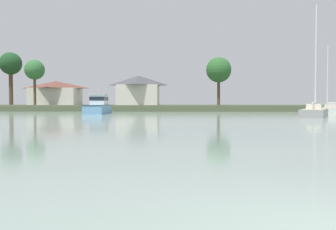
{
  "coord_description": "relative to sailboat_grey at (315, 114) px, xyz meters",
  "views": [
    {
      "loc": [
        -2.08,
        -4.31,
        1.58
      ],
      "look_at": [
        -3.16,
        26.11,
        0.6
      ],
      "focal_mm": 39.61,
      "sensor_mm": 36.0,
      "label": 1
    }
  ],
  "objects": [
    {
      "name": "shore_tree_far_right",
      "position": [
        -7.67,
        35.67,
        8.35
      ],
      "size": [
        5.4,
        5.4,
        10.24
      ],
      "color": "brown",
      "rests_on": "far_shore_bank"
    },
    {
      "name": "cruiser_skyblue",
      "position": [
        -28.12,
        11.57,
        0.39
      ],
      "size": [
        3.07,
        10.11,
        5.26
      ],
      "color": "#669ECC",
      "rests_on": "ground"
    },
    {
      "name": "sailboat_white",
      "position": [
        8.55,
        16.89,
        -0.03
      ],
      "size": [
        5.46,
        9.23,
        11.55
      ],
      "color": "white",
      "rests_on": "ground"
    },
    {
      "name": "cottage_behind_trees",
      "position": [
        -25.21,
        38.28,
        4.27
      ],
      "size": [
        9.58,
        8.68,
        6.56
      ],
      "color": "silver",
      "rests_on": "far_shore_bank"
    },
    {
      "name": "shore_tree_center",
      "position": [
        -57.63,
        45.74,
        10.75
      ],
      "size": [
        5.44,
        5.44,
        12.87
      ],
      "color": "brown",
      "rests_on": "far_shore_bank"
    },
    {
      "name": "far_shore_bank",
      "position": [
        -13.62,
        46.54,
        0.29
      ],
      "size": [
        219.94,
        44.79,
        1.17
      ],
      "primitive_type": "cube",
      "color": "#4C563D",
      "rests_on": "ground"
    },
    {
      "name": "shore_tree_left_mid",
      "position": [
        -47.78,
        36.03,
        8.49
      ],
      "size": [
        4.37,
        4.37,
        9.91
      ],
      "color": "brown",
      "rests_on": "far_shore_bank"
    },
    {
      "name": "sailboat_grey",
      "position": [
        0.0,
        0.0,
        0.0
      ],
      "size": [
        6.33,
        10.12,
        13.83
      ],
      "color": "gray",
      "rests_on": "ground"
    },
    {
      "name": "cottage_hillside",
      "position": [
        -46.27,
        45.08,
        3.86
      ],
      "size": [
        11.98,
        8.64,
        5.77
      ],
      "color": "silver",
      "rests_on": "far_shore_bank"
    }
  ]
}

